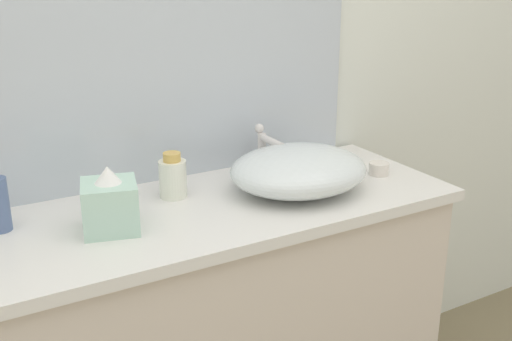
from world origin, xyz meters
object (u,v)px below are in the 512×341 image
(sink_basin, at_px, (299,170))
(lotion_bottle, at_px, (173,177))
(tissue_box, at_px, (110,203))
(candle_jar, at_px, (379,169))

(sink_basin, height_order, lotion_bottle, lotion_bottle)
(lotion_bottle, bearing_deg, tissue_box, -149.27)
(candle_jar, bearing_deg, tissue_box, 179.00)
(lotion_bottle, relative_size, candle_jar, 2.09)
(sink_basin, height_order, tissue_box, tissue_box)
(sink_basin, distance_m, candle_jar, 0.28)
(sink_basin, relative_size, tissue_box, 2.44)
(sink_basin, xyz_separation_m, candle_jar, (0.28, -0.01, -0.04))
(tissue_box, bearing_deg, lotion_bottle, 30.73)
(lotion_bottle, xyz_separation_m, tissue_box, (-0.21, -0.12, 0.01))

